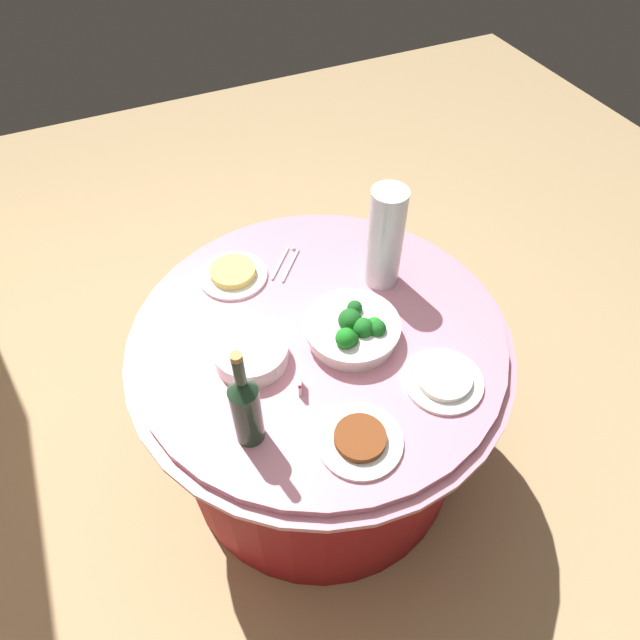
{
  "coord_description": "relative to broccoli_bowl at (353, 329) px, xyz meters",
  "views": [
    {
      "loc": [
        -0.96,
        0.44,
        2.01
      ],
      "look_at": [
        0.0,
        0.0,
        0.79
      ],
      "focal_mm": 31.22,
      "sensor_mm": 36.0,
      "label": 1
    }
  ],
  "objects": [
    {
      "name": "serving_tongs",
      "position": [
        0.37,
        0.06,
        -0.04
      ],
      "size": [
        0.15,
        0.14,
        0.01
      ],
      "color": "silver",
      "rests_on": "buffet_table"
    },
    {
      "name": "food_plate_rice",
      "position": [
        -0.24,
        -0.16,
        -0.03
      ],
      "size": [
        0.22,
        0.22,
        0.03
      ],
      "color": "white",
      "rests_on": "buffet_table"
    },
    {
      "name": "label_placard_front",
      "position": [
        -0.1,
        0.21,
        -0.01
      ],
      "size": [
        0.05,
        0.03,
        0.05
      ],
      "color": "white",
      "rests_on": "buffet_table"
    },
    {
      "name": "buffet_table",
      "position": [
        0.06,
        0.08,
        -0.41
      ],
      "size": [
        1.16,
        1.16,
        0.74
      ],
      "color": "maroon",
      "rests_on": "ground_plane"
    },
    {
      "name": "decorative_fruit_vase",
      "position": [
        0.18,
        -0.19,
        0.12
      ],
      "size": [
        0.11,
        0.11,
        0.34
      ],
      "color": "silver",
      "rests_on": "buffet_table"
    },
    {
      "name": "broccoli_bowl",
      "position": [
        0.0,
        0.0,
        0.0
      ],
      "size": [
        0.28,
        0.28,
        0.11
      ],
      "color": "white",
      "rests_on": "buffet_table"
    },
    {
      "name": "food_plate_noodles",
      "position": [
        0.39,
        0.24,
        -0.03
      ],
      "size": [
        0.22,
        0.22,
        0.04
      ],
      "color": "white",
      "rests_on": "buffet_table"
    },
    {
      "name": "wine_bottle",
      "position": [
        -0.18,
        0.38,
        0.09
      ],
      "size": [
        0.07,
        0.07,
        0.34
      ],
      "color": "#1D3723",
      "rests_on": "buffet_table"
    },
    {
      "name": "ground_plane",
      "position": [
        0.06,
        0.08,
        -0.78
      ],
      "size": [
        6.0,
        6.0,
        0.0
      ],
      "primitive_type": "plane",
      "color": "tan"
    },
    {
      "name": "food_plate_stir_fry",
      "position": [
        -0.31,
        0.14,
        -0.03
      ],
      "size": [
        0.22,
        0.22,
        0.03
      ],
      "color": "white",
      "rests_on": "buffet_table"
    },
    {
      "name": "plate_stack",
      "position": [
        0.05,
        0.3,
        -0.01
      ],
      "size": [
        0.21,
        0.21,
        0.06
      ],
      "color": "white",
      "rests_on": "buffet_table"
    }
  ]
}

